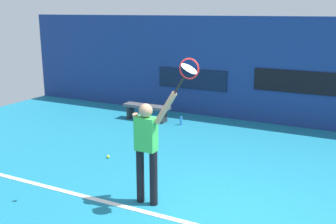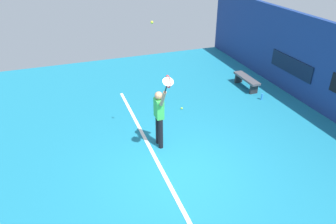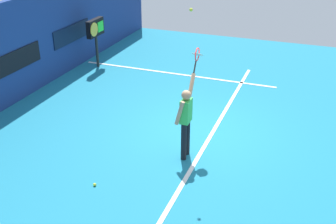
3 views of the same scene
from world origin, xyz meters
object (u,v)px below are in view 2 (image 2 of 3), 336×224
Objects in this scene: water_bottle at (262,97)px; tennis_ball at (152,22)px; tennis_player at (159,115)px; tennis_racket at (168,82)px; court_bench at (246,80)px; spare_ball at (182,108)px.

tennis_ball is at bearing -73.49° from water_bottle.
tennis_racket is (0.71, -0.00, 1.25)m from tennis_player.
tennis_player is at bearing 38.10° from tennis_ball.
tennis_racket is at bearing -53.54° from court_bench.
tennis_racket is 5.39m from water_bottle.
spare_ball is (-0.31, -3.04, -0.09)m from water_bottle.
tennis_ball is at bearing -61.70° from court_bench.
tennis_ball is (-0.13, -0.10, 2.47)m from tennis_player.
water_bottle is 3.53× the size of spare_ball.
spare_ball is at bearing -75.44° from court_bench.
court_bench is 5.83× the size of water_bottle.
court_bench reaches higher than spare_ball.
tennis_player is at bearing 179.66° from tennis_racket.
water_bottle is at bearing 84.15° from spare_ball.
tennis_player is at bearing -59.87° from court_bench.
water_bottle is 3.05m from spare_ball.
tennis_racket is 0.43× the size of court_bench.
tennis_ball is at bearing -42.25° from spare_ball.
court_bench is at bearing 104.56° from spare_ball.
water_bottle is at bearing 106.51° from tennis_ball.
water_bottle is (-1.48, 4.44, -0.89)m from tennis_player.
spare_ball is (-1.79, 1.40, -0.98)m from tennis_player.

